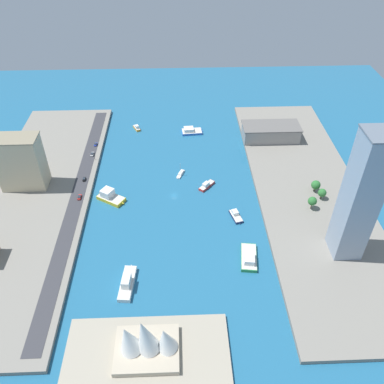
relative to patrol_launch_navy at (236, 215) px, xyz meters
name	(u,v)px	position (x,y,z in m)	size (l,w,h in m)	color
ground_plane	(174,195)	(38.93, -22.80, -1.27)	(440.00, 440.00, 0.00)	#23668E
quay_west	(308,191)	(-51.80, -22.80, 0.04)	(70.00, 240.00, 2.63)	gray
quay_east	(37,197)	(129.67, -22.80, 0.04)	(70.00, 240.00, 2.63)	gray
peninsula_point	(147,352)	(51.33, 89.33, -0.27)	(74.49, 36.02, 2.00)	#A89E89
road_strip	(78,195)	(102.79, -22.80, 1.43)	(9.15, 228.00, 0.15)	#38383D
patrol_launch_navy	(236,215)	(0.00, 0.00, 0.00)	(8.09, 13.90, 3.82)	#1E284C
sailboat_small_white	(181,174)	(34.06, -46.07, -0.44)	(6.56, 11.24, 10.22)	white
catamaran_blue	(191,131)	(24.51, -104.32, 0.40)	(18.25, 11.06, 4.56)	blue
tugboat_red	(207,185)	(16.24, -31.29, 0.15)	(11.83, 12.99, 4.07)	red
ferry_green_doubledeck	(249,258)	(-2.92, 35.65, 0.64)	(11.14, 22.11, 5.57)	#2D8C4C
water_taxi_orange	(137,128)	(70.00, -111.86, 0.13)	(6.96, 10.87, 4.00)	orange
ferry_yellow_fast	(110,196)	(81.17, -20.15, 1.45)	(20.00, 17.13, 7.61)	yellow
ferry_white_commuter	(127,282)	(63.68, 50.67, 1.09)	(8.59, 24.43, 7.34)	silver
tower_tall_glass	(360,198)	(-56.93, 31.98, 39.63)	(15.89, 17.34, 76.48)	#8C9EB2
carpark_squat_concrete	(271,132)	(-38.27, -88.49, 7.29)	(45.24, 20.73, 11.82)	gray
office_block_beige	(20,162)	(139.07, -35.10, 20.14)	(30.17, 16.61, 37.50)	#C6B793
van_white	(92,154)	(100.37, -69.78, 2.33)	(2.21, 5.15, 1.70)	black
pickup_red	(79,197)	(100.88, -19.21, 2.29)	(2.01, 5.18, 1.59)	black
suv_black	(84,179)	(101.13, -38.78, 2.25)	(2.11, 4.42, 1.51)	black
hatchback_blue	(96,144)	(99.81, -83.54, 2.28)	(2.06, 4.42, 1.58)	black
traffic_light_waterfront	(94,155)	(97.33, -63.52, 5.70)	(0.36, 0.36, 6.50)	black
opera_landmark	(145,341)	(51.73, 89.33, 9.16)	(28.86, 23.11, 23.29)	#BCAD93
park_tree_cluster	(317,192)	(-53.89, -13.05, 6.66)	(14.82, 23.19, 8.86)	brown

